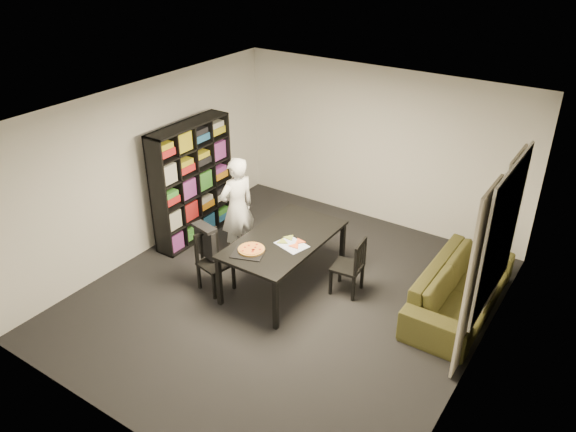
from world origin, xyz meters
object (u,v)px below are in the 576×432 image
Objects in this scene: person at (237,208)px; pepperoni_pizza at (251,249)px; chair_right at (353,264)px; baking_tray at (248,253)px; sofa at (461,288)px; chair_left at (211,257)px; bookshelf at (193,182)px; dining_table at (284,242)px.

person is 1.17m from pepperoni_pizza.
chair_right is at bearing 109.69° from person.
baking_tray is 0.19× the size of sofa.
person is 3.99× the size of baking_tray.
pepperoni_pizza is (0.64, 0.08, 0.29)m from chair_left.
chair_left is at bearing -172.86° from pepperoni_pizza.
bookshelf reaches higher than baking_tray.
dining_table is 0.61m from baking_tray.
pepperoni_pizza is (0.86, -0.79, -0.02)m from person.
baking_tray is at bearing 62.53° from person.
chair_right is 2.38× the size of pepperoni_pizza.
chair_right reaches higher than sofa.
baking_tray is at bearing -105.31° from dining_table.
baking_tray reaches higher than dining_table.
dining_table is 1.02m from chair_left.
pepperoni_pizza is (1.79, -0.87, -0.17)m from bookshelf.
baking_tray is at bearing -85.44° from pepperoni_pizza.
baking_tray is 1.14× the size of pepperoni_pizza.
chair_right is 1.43m from sofa.
bookshelf is at bearing 62.67° from chair_left.
dining_table is 1.14× the size of person.
chair_left is at bearing 115.12° from sofa.
bookshelf is 2.29× the size of chair_right.
pepperoni_pizza is at bearing -108.03° from dining_table.
chair_left is at bearing -67.14° from chair_right.
pepperoni_pizza reaches higher than sofa.
person is (-1.91, -0.07, 0.32)m from chair_right.
person is (-1.02, 0.28, 0.11)m from dining_table.
chair_right is at bearing 39.13° from pepperoni_pizza.
pepperoni_pizza is at bearing 119.26° from sofa.
person reaches higher than sofa.
sofa is (1.34, 0.48, -0.16)m from chair_right.
person reaches higher than dining_table.
baking_tray is (0.86, -0.87, -0.04)m from person.
baking_tray is (1.80, -0.95, -0.19)m from bookshelf.
person is 1.22m from baking_tray.
person is 4.56× the size of pepperoni_pizza.
baking_tray is 0.08m from pepperoni_pizza.
chair_right reaches higher than baking_tray.
bookshelf reaches higher than chair_right.
chair_left is 3.35m from sofa.
sofa is (4.19, 0.47, -0.64)m from bookshelf.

